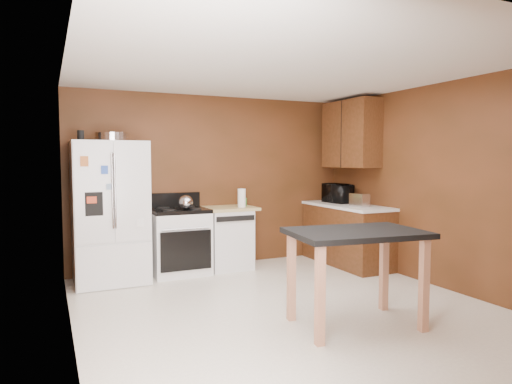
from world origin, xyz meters
TOP-DOWN VIEW (x-y plane):
  - floor at (0.00, 0.00)m, footprint 4.50×4.50m
  - ceiling at (0.00, 0.00)m, footprint 4.50×4.50m
  - wall_back at (0.00, 2.25)m, footprint 4.20×0.00m
  - wall_front at (0.00, -2.25)m, footprint 4.20×0.00m
  - wall_left at (-2.10, 0.00)m, footprint 0.00×4.50m
  - wall_right at (2.10, 0.00)m, footprint 0.00×4.50m
  - roasting_pan at (-1.50, 1.86)m, footprint 0.42×0.42m
  - pen_cup at (-1.88, 1.75)m, footprint 0.08×0.08m
  - kettle at (-0.59, 1.76)m, footprint 0.19×0.19m
  - paper_towel at (0.25, 1.83)m, footprint 0.14×0.14m
  - green_canister at (0.36, 2.03)m, footprint 0.11×0.11m
  - toaster at (1.77, 1.11)m, footprint 0.19×0.28m
  - microwave at (1.84, 1.74)m, footprint 0.37×0.51m
  - refrigerator at (-1.55, 1.86)m, footprint 0.90×0.80m
  - gas_range at (-0.64, 1.92)m, footprint 0.76×0.68m
  - dishwasher at (0.08, 1.95)m, footprint 0.78×0.63m
  - right_cabinets at (1.84, 1.48)m, footprint 0.63×1.58m
  - island at (0.34, -0.70)m, footprint 1.31×0.96m

SIDE VIEW (x-z plane):
  - floor at x=0.00m, z-range 0.00..0.00m
  - dishwasher at x=0.08m, z-range 0.01..0.90m
  - gas_range at x=-0.64m, z-range -0.09..1.01m
  - island at x=0.34m, z-range 0.31..1.22m
  - refrigerator at x=-1.55m, z-range 0.00..1.80m
  - right_cabinets at x=1.84m, z-range -0.32..2.13m
  - green_canister at x=0.36m, z-range 0.89..1.00m
  - toaster at x=1.77m, z-range 0.90..1.09m
  - kettle at x=-0.59m, z-range 0.90..1.09m
  - paper_towel at x=0.25m, z-range 0.89..1.15m
  - microwave at x=1.84m, z-range 0.90..1.17m
  - wall_back at x=0.00m, z-range -0.85..3.35m
  - wall_front at x=0.00m, z-range -0.85..3.35m
  - wall_left at x=-2.10m, z-range -1.00..3.50m
  - wall_right at x=2.10m, z-range -1.00..3.50m
  - roasting_pan at x=-1.50m, z-range 1.80..1.90m
  - pen_cup at x=-1.88m, z-range 1.80..1.92m
  - ceiling at x=0.00m, z-range 2.50..2.50m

